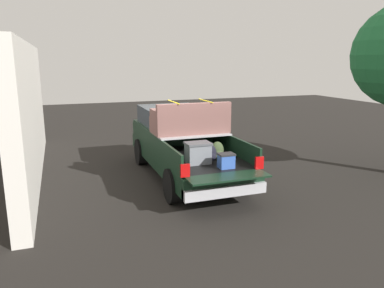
{
  "coord_description": "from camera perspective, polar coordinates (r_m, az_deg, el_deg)",
  "views": [
    {
      "loc": [
        -9.67,
        3.26,
        3.29
      ],
      "look_at": [
        -0.6,
        0.0,
        1.1
      ],
      "focal_mm": 34.77,
      "sensor_mm": 36.0,
      "label": 1
    }
  ],
  "objects": [
    {
      "name": "ground_plane",
      "position": [
        10.73,
        -1.09,
        -5.07
      ],
      "size": [
        40.0,
        40.0,
        0.0
      ],
      "primitive_type": "plane",
      "color": "black"
    },
    {
      "name": "building_facade",
      "position": [
        11.53,
        -23.67,
        4.61
      ],
      "size": [
        9.43,
        0.36,
        3.72
      ],
      "primitive_type": "cube",
      "color": "silver",
      "rests_on": "ground_plane"
    },
    {
      "name": "pickup_truck",
      "position": [
        10.8,
        -1.73,
        0.39
      ],
      "size": [
        6.05,
        2.06,
        2.23
      ],
      "color": "black",
      "rests_on": "ground_plane"
    }
  ]
}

